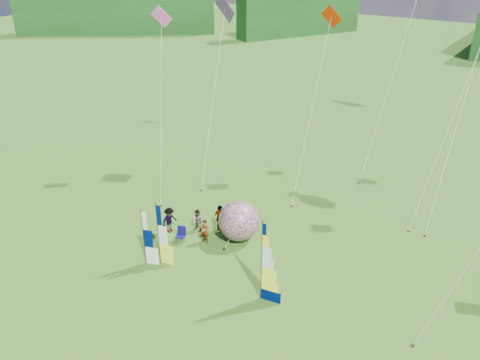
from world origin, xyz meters
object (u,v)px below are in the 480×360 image
Objects in this scene: bol_inflatable at (239,221)px; spectator_a at (205,231)px; feather_banner_main at (262,262)px; side_banner_far at (144,238)px; side_banner_left at (158,235)px; spectator_d at (220,219)px; kite_whale at (477,54)px; camp_chair at (180,235)px; spectator_c at (170,220)px; spectator_b at (198,221)px.

bol_inflatable reaches higher than spectator_a.
side_banner_far is at bearing 179.24° from feather_banner_main.
bol_inflatable is (2.25, 4.64, -0.65)m from side_banner_left.
side_banner_left reaches higher than side_banner_far.
feather_banner_main is at bearing 164.03° from spectator_d.
kite_whale is (11.97, 18.80, 8.45)m from side_banner_far.
side_banner_left is at bearing -98.61° from camp_chair.
spectator_a is (-1.45, -1.54, -0.49)m from bol_inflatable.
spectator_d is (1.44, 5.15, -0.78)m from side_banner_far.
feather_banner_main is 6.93m from spectator_d.
spectator_c is (-1.76, 2.71, -1.05)m from side_banner_left.
side_banner_far reaches higher than spectator_c.
spectator_c is 22.36m from kite_whale.
side_banner_far reaches higher than bol_inflatable.
bol_inflatable is 0.12× the size of kite_whale.
kite_whale is at bearing 48.07° from spectator_b.
side_banner_left is 3.76× the size of camp_chair.
side_banner_left is at bearing 175.63° from feather_banner_main.
side_banner_far is at bearing 92.92° from spectator_d.
kite_whale reaches higher than side_banner_left.
feather_banner_main is 2.46× the size of spectator_d.
side_banner_left is at bearing -115.84° from bol_inflatable.
feather_banner_main is 2.97× the size of spectator_b.
spectator_c is 1.46m from camp_chair.
feather_banner_main is at bearing -94.27° from spectator_c.
side_banner_left reaches higher than spectator_b.
spectator_a is at bearing -133.12° from bol_inflatable.
spectator_b is (-2.58, -0.85, -0.49)m from bol_inflatable.
kite_whale is (10.53, 13.65, 9.23)m from spectator_d.
bol_inflatable is at bearing 39.40° from side_banner_far.
side_banner_far is at bearing -119.14° from bol_inflatable.
camp_chair is at bearing 156.84° from feather_banner_main.
spectator_c is 3.20m from spectator_d.
spectator_d is (-5.60, 3.85, -1.37)m from feather_banner_main.
spectator_d is 0.09× the size of kite_whale.
camp_chair is (-0.43, 2.22, -1.41)m from side_banner_left.
side_banner_far is (-0.63, -0.53, -0.20)m from side_banner_left.
camp_chair is at bearing 85.81° from side_banner_left.
spectator_d is (-1.44, -0.02, -0.33)m from bol_inflatable.
spectator_a is at bearing 15.95° from camp_chair.
feather_banner_main is 2.66× the size of spectator_c.
camp_chair is (0.20, 2.74, -1.21)m from side_banner_far.
spectator_b is 0.83× the size of spectator_d.
side_banner_left is 5.20m from bol_inflatable.
camp_chair is (-2.68, -2.42, -0.76)m from bol_inflatable.
spectator_a is 1.33m from spectator_b.
spectator_b is at bearing 64.57° from side_banner_far.
spectator_b is at bearing 66.94° from camp_chair.
kite_whale is at bearing 43.01° from side_banner_left.
side_banner_far is 3.38× the size of camp_chair.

